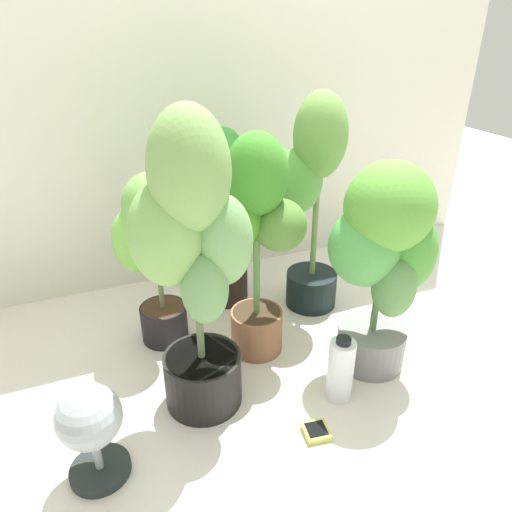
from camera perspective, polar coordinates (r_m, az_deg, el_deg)
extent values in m
plane|color=silver|center=(1.90, 2.65, -13.03)|extent=(8.00, 8.00, 0.00)
cube|color=silver|center=(2.26, -6.51, 21.40)|extent=(3.20, 0.01, 2.00)
cylinder|color=#8E593D|center=(1.92, 0.08, -9.00)|extent=(0.21, 0.21, 0.18)
cylinder|color=#3D2C1E|center=(1.87, 0.08, -6.99)|extent=(0.19, 0.19, 0.02)
cylinder|color=#588244|center=(1.71, 0.09, 2.11)|extent=(0.03, 0.03, 0.64)
ellipsoid|color=#3E8829|center=(1.62, 0.09, 9.90)|extent=(0.30, 0.30, 0.30)
ellipsoid|color=#498B24|center=(1.68, -2.41, 4.42)|extent=(0.28, 0.28, 0.20)
ellipsoid|color=#527E34|center=(1.70, 2.90, 3.79)|extent=(0.28, 0.28, 0.19)
cylinder|color=black|center=(2.02, -11.10, -7.93)|extent=(0.19, 0.19, 0.16)
cylinder|color=#452D1E|center=(1.98, -11.27, -6.27)|extent=(0.18, 0.18, 0.02)
cylinder|color=#667148|center=(1.86, -11.98, 0.32)|extent=(0.02, 0.02, 0.50)
ellipsoid|color=#71AB4F|center=(1.78, -12.56, 5.73)|extent=(0.29, 0.29, 0.27)
ellipsoid|color=#79BF4E|center=(1.84, -14.69, 1.79)|extent=(0.18, 0.16, 0.26)
cylinder|color=slate|center=(1.91, 13.76, -10.45)|extent=(0.26, 0.26, 0.16)
cylinder|color=#44291C|center=(1.87, 14.00, -8.73)|extent=(0.24, 0.24, 0.02)
cylinder|color=#587846|center=(1.72, 15.07, -0.87)|extent=(0.03, 0.03, 0.57)
ellipsoid|color=#5A9E39|center=(1.64, 15.97, 5.79)|extent=(0.38, 0.38, 0.31)
ellipsoid|color=#51A24C|center=(1.67, 13.11, 1.07)|extent=(0.36, 0.36, 0.29)
ellipsoid|color=#4B9937|center=(1.73, 17.98, 0.60)|extent=(0.29, 0.29, 0.31)
ellipsoid|color=#5A8E4D|center=(1.71, 16.43, -3.51)|extent=(0.21, 0.22, 0.24)
cylinder|color=black|center=(1.70, -6.45, -14.56)|extent=(0.27, 0.27, 0.19)
cylinder|color=#403124|center=(1.64, -6.62, -12.21)|extent=(0.25, 0.25, 0.02)
cylinder|color=#5D7046|center=(1.43, -7.41, -0.52)|extent=(0.02, 0.02, 0.74)
ellipsoid|color=#77A155|center=(1.33, -8.13, 10.24)|extent=(0.33, 0.33, 0.37)
ellipsoid|color=#79AB56|center=(1.40, -10.83, 2.55)|extent=(0.31, 0.31, 0.33)
ellipsoid|color=#72A560|center=(1.41, -4.01, 1.86)|extent=(0.23, 0.22, 0.29)
ellipsoid|color=#659559|center=(1.43, -6.25, -3.91)|extent=(0.19, 0.18, 0.24)
cylinder|color=black|center=(2.24, -3.59, -2.89)|extent=(0.20, 0.20, 0.21)
cylinder|color=#3B3719|center=(2.19, -3.66, -0.72)|extent=(0.18, 0.18, 0.02)
cylinder|color=#607846|center=(2.07, -3.89, 6.25)|extent=(0.02, 0.02, 0.55)
ellipsoid|color=#3F923C|center=(2.01, -4.08, 11.88)|extent=(0.23, 0.22, 0.26)
ellipsoid|color=#47914B|center=(2.04, -6.21, 7.85)|extent=(0.24, 0.24, 0.20)
cylinder|color=black|center=(2.22, 6.72, -3.91)|extent=(0.23, 0.23, 0.16)
cylinder|color=#3D2F1D|center=(2.18, 6.82, -2.25)|extent=(0.21, 0.21, 0.02)
cylinder|color=olive|center=(2.03, 7.39, 6.81)|extent=(0.03, 0.03, 0.72)
ellipsoid|color=#699947|center=(1.95, 7.88, 14.35)|extent=(0.33, 0.33, 0.35)
ellipsoid|color=#5B9C44|center=(1.99, 5.18, 9.12)|extent=(0.26, 0.25, 0.28)
cube|color=#CAC751|center=(1.65, 7.34, -20.46)|extent=(0.09, 0.09, 0.02)
cube|color=black|center=(1.64, 7.37, -20.16)|extent=(0.07, 0.07, 0.00)
cylinder|color=#202727|center=(1.61, -18.41, -23.44)|extent=(0.18, 0.18, 0.03)
cylinder|color=#99A1A7|center=(1.56, -18.79, -21.85)|extent=(0.02, 0.02, 0.11)
sphere|color=#99A1A7|center=(1.46, -19.69, -17.99)|extent=(0.24, 0.24, 0.19)
cylinder|color=white|center=(1.71, 10.26, -13.54)|extent=(0.09, 0.09, 0.24)
cylinder|color=black|center=(1.63, 10.63, -10.10)|extent=(0.05, 0.05, 0.02)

